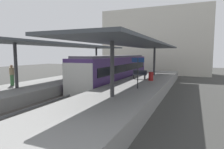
{
  "coord_description": "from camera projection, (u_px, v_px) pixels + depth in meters",
  "views": [
    {
      "loc": [
        8.15,
        -15.19,
        3.48
      ],
      "look_at": [
        0.8,
        2.14,
        1.49
      ],
      "focal_mm": 31.31,
      "sensor_mm": 36.0,
      "label": 1
    }
  ],
  "objects": [
    {
      "name": "ground_plane",
      "position": [
        94.0,
        93.0,
        17.43
      ],
      "size": [
        80.0,
        80.0,
        0.0
      ],
      "primitive_type": "plane",
      "color": "#383835"
    },
    {
      "name": "platform_left",
      "position": [
        60.0,
        85.0,
        18.86
      ],
      "size": [
        4.4,
        28.0,
        1.0
      ],
      "primitive_type": "cube",
      "color": "gray",
      "rests_on": "ground_plane"
    },
    {
      "name": "platform_right",
      "position": [
        136.0,
        91.0,
        15.91
      ],
      "size": [
        4.4,
        28.0,
        1.0
      ],
      "primitive_type": "cube",
      "color": "gray",
      "rests_on": "ground_plane"
    },
    {
      "name": "track_ballast",
      "position": [
        94.0,
        92.0,
        17.42
      ],
      "size": [
        3.2,
        28.0,
        0.2
      ],
      "primitive_type": "cube",
      "color": "#4C4742",
      "rests_on": "ground_plane"
    },
    {
      "name": "rail_near_side",
      "position": [
        87.0,
        89.0,
        17.69
      ],
      "size": [
        0.08,
        28.0,
        0.14
      ],
      "primitive_type": "cube",
      "color": "slate",
      "rests_on": "track_ballast"
    },
    {
      "name": "rail_far_side",
      "position": [
        102.0,
        91.0,
        17.13
      ],
      "size": [
        0.08,
        28.0,
        0.14
      ],
      "primitive_type": "cube",
      "color": "slate",
      "rests_on": "track_ballast"
    },
    {
      "name": "commuter_train",
      "position": [
        116.0,
        70.0,
        21.89
      ],
      "size": [
        2.78,
        15.62,
        3.1
      ],
      "color": "#472D6B",
      "rests_on": "track_ballast"
    },
    {
      "name": "canopy_left",
      "position": [
        67.0,
        46.0,
        19.74
      ],
      "size": [
        4.18,
        21.0,
        3.43
      ],
      "color": "#333335",
      "rests_on": "platform_left"
    },
    {
      "name": "canopy_right",
      "position": [
        141.0,
        45.0,
        16.79
      ],
      "size": [
        4.18,
        21.0,
        3.37
      ],
      "color": "#333335",
      "rests_on": "platform_right"
    },
    {
      "name": "platform_bench",
      "position": [
        140.0,
        74.0,
        19.36
      ],
      "size": [
        1.4,
        0.41,
        0.86
      ],
      "color": "black",
      "rests_on": "platform_right"
    },
    {
      "name": "platform_sign",
      "position": [
        138.0,
        66.0,
        13.88
      ],
      "size": [
        0.9,
        0.08,
        2.21
      ],
      "color": "#262628",
      "rests_on": "platform_right"
    },
    {
      "name": "litter_bin",
      "position": [
        151.0,
        76.0,
        18.15
      ],
      "size": [
        0.44,
        0.44,
        0.8
      ],
      "primitive_type": "cylinder",
      "color": "maroon",
      "rests_on": "platform_right"
    },
    {
      "name": "passenger_near_bench",
      "position": [
        12.0,
        75.0,
        15.33
      ],
      "size": [
        0.36,
        0.36,
        1.63
      ],
      "color": "#386B3D",
      "rests_on": "platform_left"
    },
    {
      "name": "station_building_backdrop",
      "position": [
        155.0,
        42.0,
        34.54
      ],
      "size": [
        18.0,
        6.0,
        11.0
      ],
      "primitive_type": "cube",
      "color": "beige",
      "rests_on": "ground_plane"
    }
  ]
}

